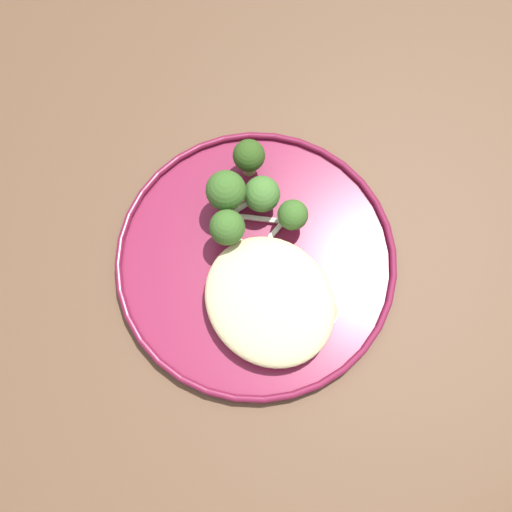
{
  "coord_description": "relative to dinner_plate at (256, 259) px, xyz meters",
  "views": [
    {
      "loc": [
        -0.12,
        0.12,
        1.32
      ],
      "look_at": [
        0.02,
        0.02,
        0.76
      ],
      "focal_mm": 40.41,
      "sensor_mm": 36.0,
      "label": 1
    }
  ],
  "objects": [
    {
      "name": "broccoli_floret_tall_stalk",
      "position": [
        0.04,
        -0.04,
        0.03
      ],
      "size": [
        0.04,
        0.04,
        0.05
      ],
      "color": "#89A356",
      "rests_on": "dinner_plate"
    },
    {
      "name": "wooden_dining_table",
      "position": [
        -0.02,
        -0.02,
        -0.09
      ],
      "size": [
        1.4,
        1.0,
        0.74
      ],
      "color": "brown",
      "rests_on": "ground"
    },
    {
      "name": "seared_scallop_on_noodles",
      "position": [
        -0.07,
        0.03,
        0.01
      ],
      "size": [
        0.02,
        0.02,
        0.01
      ],
      "color": "#E5C689",
      "rests_on": "dinner_plate"
    },
    {
      "name": "onion_sliver_pale_crescent",
      "position": [
        0.02,
        0.0,
        0.01
      ],
      "size": [
        0.04,
        0.01,
        0.0
      ],
      "primitive_type": "cube",
      "rotation": [
        0.0,
        0.0,
        3.38
      ],
      "color": "silver",
      "rests_on": "dinner_plate"
    },
    {
      "name": "ground",
      "position": [
        -0.02,
        -0.02,
        -0.75
      ],
      "size": [
        6.0,
        6.0,
        0.0
      ],
      "primitive_type": "plane",
      "color": "#2D2B28"
    },
    {
      "name": "onion_sliver_curled_piece",
      "position": [
        0.03,
        -0.03,
        0.01
      ],
      "size": [
        0.04,
        0.04,
        0.0
      ],
      "primitive_type": "cube",
      "rotation": [
        0.0,
        0.0,
        3.95
      ],
      "color": "silver",
      "rests_on": "dinner_plate"
    },
    {
      "name": "seared_scallop_left_edge",
      "position": [
        -0.05,
        0.02,
        0.01
      ],
      "size": [
        0.02,
        0.02,
        0.02
      ],
      "color": "#DBB77A",
      "rests_on": "dinner_plate"
    },
    {
      "name": "broccoli_floret_rear_charred",
      "position": [
        0.03,
        0.01,
        0.04
      ],
      "size": [
        0.04,
        0.04,
        0.06
      ],
      "color": "#89A356",
      "rests_on": "dinner_plate"
    },
    {
      "name": "seared_scallop_rear_pale",
      "position": [
        -0.03,
        0.03,
        0.01
      ],
      "size": [
        0.03,
        0.03,
        0.01
      ],
      "color": "#DBB77A",
      "rests_on": "dinner_plate"
    },
    {
      "name": "broccoli_floret_center_pile",
      "position": [
        0.09,
        -0.05,
        0.03
      ],
      "size": [
        0.03,
        0.03,
        0.05
      ],
      "color": "#89A356",
      "rests_on": "dinner_plate"
    },
    {
      "name": "onion_sliver_short_strip",
      "position": [
        0.01,
        -0.04,
        0.01
      ],
      "size": [
        0.01,
        0.04,
        0.0
      ],
      "primitive_type": "cube",
      "rotation": [
        0.0,
        0.0,
        1.82
      ],
      "color": "silver",
      "rests_on": "dinner_plate"
    },
    {
      "name": "onion_sliver_long_sliver",
      "position": [
        0.05,
        -0.01,
        0.01
      ],
      "size": [
        0.01,
        0.04,
        0.0
      ],
      "primitive_type": "cube",
      "rotation": [
        0.0,
        0.0,
        4.68
      ],
      "color": "silver",
      "rests_on": "dinner_plate"
    },
    {
      "name": "seared_scallop_half_hidden",
      "position": [
        -0.09,
        -0.01,
        0.01
      ],
      "size": [
        0.03,
        0.03,
        0.02
      ],
      "color": "beige",
      "rests_on": "dinner_plate"
    },
    {
      "name": "noodle_bed",
      "position": [
        -0.05,
        0.02,
        0.02
      ],
      "size": [
        0.14,
        0.12,
        0.03
      ],
      "color": "beige",
      "rests_on": "dinner_plate"
    },
    {
      "name": "broccoli_floret_right_tilted",
      "position": [
        0.06,
        -0.01,
        0.04
      ],
      "size": [
        0.04,
        0.04,
        0.06
      ],
      "color": "#89A356",
      "rests_on": "dinner_plate"
    },
    {
      "name": "dinner_plate",
      "position": [
        0.0,
        0.0,
        0.0
      ],
      "size": [
        0.29,
        0.29,
        0.02
      ],
      "color": "maroon",
      "rests_on": "wooden_dining_table"
    },
    {
      "name": "seared_scallop_center_golden",
      "position": [
        -0.04,
        -0.02,
        0.01
      ],
      "size": [
        0.03,
        0.03,
        0.02
      ],
      "color": "#E5C689",
      "rests_on": "dinner_plate"
    },
    {
      "name": "broccoli_floret_left_leaning",
      "position": [
        0.01,
        -0.05,
        0.03
      ],
      "size": [
        0.03,
        0.03,
        0.05
      ],
      "color": "#7A994C",
      "rests_on": "dinner_plate"
    }
  ]
}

